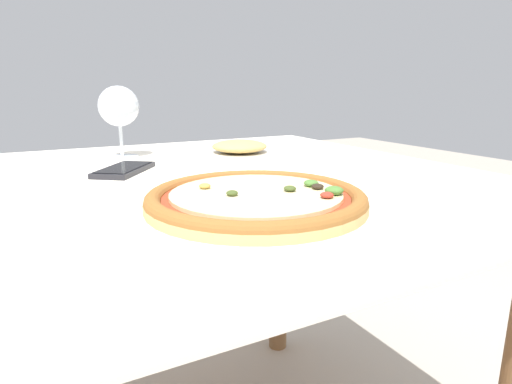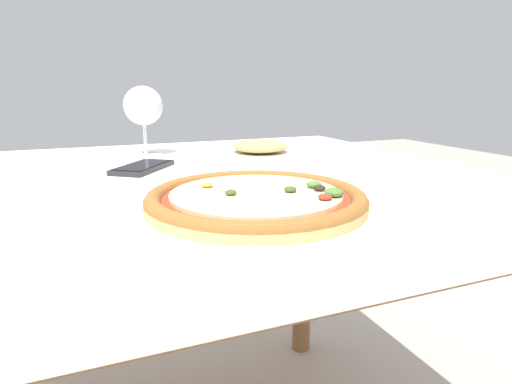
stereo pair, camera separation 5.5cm
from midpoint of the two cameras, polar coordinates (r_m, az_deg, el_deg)
dining_table at (r=0.78m, az=-16.62°, el=-4.57°), size 1.41×1.00×0.71m
pizza_plate at (r=0.56m, az=2.87°, el=-1.33°), size 0.32×0.32×0.04m
wine_glass_far_left at (r=1.05m, az=-13.34°, el=10.96°), size 0.09×0.09×0.16m
cell_phone at (r=0.88m, az=-13.13°, el=3.23°), size 0.14×0.16×0.01m
side_plate at (r=1.02m, az=2.09°, el=5.57°), size 0.22×0.22×0.04m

